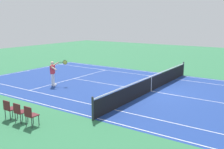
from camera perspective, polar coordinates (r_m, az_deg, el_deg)
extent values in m
plane|color=#2D7247|center=(16.41, 8.48, -3.63)|extent=(60.00, 60.00, 0.00)
cube|color=navy|center=(16.41, 8.48, -3.63)|extent=(24.20, 11.40, 0.00)
cube|color=white|center=(23.92, -18.10, 0.79)|extent=(0.05, 11.00, 0.01)
cube|color=white|center=(21.37, 14.92, -0.28)|extent=(23.80, 0.05, 0.01)
cube|color=white|center=(11.92, -3.29, -9.49)|extent=(23.80, 0.05, 0.01)
cube|color=white|center=(20.09, 13.60, -0.97)|extent=(23.80, 0.05, 0.01)
cube|color=white|center=(12.98, 0.47, -7.66)|extent=(23.80, 0.05, 0.01)
cube|color=white|center=(19.92, -8.32, -0.86)|extent=(0.05, 8.22, 0.01)
cube|color=white|center=(16.41, 8.48, -3.62)|extent=(12.80, 0.05, 0.01)
cube|color=white|center=(23.80, -17.88, 0.76)|extent=(0.30, 0.05, 0.01)
cylinder|color=#2D2D33|center=(21.55, 15.26, 1.25)|extent=(0.10, 0.10, 1.08)
cylinder|color=#2D2D33|center=(11.51, -4.23, -7.44)|extent=(0.10, 0.10, 1.08)
cube|color=black|center=(16.30, 8.53, -2.13)|extent=(0.02, 11.60, 0.88)
cube|color=white|center=(16.18, 8.58, -0.38)|extent=(0.04, 11.60, 0.06)
cube|color=white|center=(16.30, 8.53, -2.13)|extent=(0.04, 0.06, 0.88)
cylinder|color=white|center=(17.84, -12.84, -1.06)|extent=(0.15, 0.15, 0.74)
cube|color=white|center=(17.91, -12.60, -2.33)|extent=(0.30, 0.24, 0.09)
cylinder|color=white|center=(18.06, -12.64, -0.89)|extent=(0.15, 0.15, 0.74)
cube|color=white|center=(18.14, -12.40, -2.14)|extent=(0.30, 0.24, 0.09)
cube|color=#E03342|center=(17.82, -12.83, 1.06)|extent=(0.40, 0.45, 0.56)
sphere|color=beige|center=(17.75, -12.90, 2.44)|extent=(0.23, 0.23, 0.23)
cylinder|color=beige|center=(17.49, -12.55, 1.31)|extent=(0.42, 0.17, 0.26)
cylinder|color=beige|center=(17.98, -12.10, 2.26)|extent=(0.34, 0.38, 0.30)
cylinder|color=#232326|center=(17.94, -11.10, 2.64)|extent=(0.26, 0.18, 0.04)
torus|color=#232326|center=(17.88, -10.19, 2.64)|extent=(0.28, 0.18, 0.31)
cylinder|color=#C6D84C|center=(17.88, -10.19, 2.64)|extent=(0.23, 0.14, 0.27)
sphere|color=#CCE01E|center=(16.11, 7.35, -3.76)|extent=(0.07, 0.07, 0.07)
cylinder|color=#38383D|center=(11.77, -16.82, -9.16)|extent=(0.04, 0.04, 0.44)
cylinder|color=#38383D|center=(11.51, -15.67, -9.58)|extent=(0.04, 0.04, 0.44)
cylinder|color=#38383D|center=(11.56, -18.21, -9.63)|extent=(0.04, 0.04, 0.44)
cylinder|color=#38383D|center=(11.30, -17.07, -10.07)|extent=(0.04, 0.04, 0.44)
cube|color=#56191E|center=(11.45, -17.01, -8.48)|extent=(0.44, 0.44, 0.04)
cube|color=#56191E|center=(11.26, -17.88, -7.69)|extent=(0.44, 0.04, 0.40)
cylinder|color=#38383D|center=(12.31, -18.95, -8.37)|extent=(0.04, 0.04, 0.44)
cylinder|color=#38383D|center=(12.03, -17.90, -8.76)|extent=(0.04, 0.04, 0.44)
cylinder|color=#38383D|center=(12.11, -20.32, -8.80)|extent=(0.04, 0.04, 0.44)
cylinder|color=#38383D|center=(11.83, -19.28, -9.21)|extent=(0.04, 0.04, 0.44)
cube|color=#56191E|center=(11.99, -19.19, -7.70)|extent=(0.44, 0.44, 0.04)
cube|color=#56191E|center=(11.81, -20.04, -6.93)|extent=(0.44, 0.04, 0.40)
cylinder|color=#38383D|center=(12.86, -20.89, -7.64)|extent=(0.04, 0.04, 0.44)
cylinder|color=#38383D|center=(12.58, -19.94, -8.00)|extent=(0.04, 0.04, 0.44)
cylinder|color=#38383D|center=(12.67, -22.23, -8.03)|extent=(0.04, 0.04, 0.44)
cylinder|color=#38383D|center=(12.39, -21.29, -8.41)|extent=(0.04, 0.04, 0.44)
cube|color=#56191E|center=(12.55, -21.17, -6.98)|extent=(0.44, 0.44, 0.04)
cube|color=#56191E|center=(12.38, -22.00, -6.23)|extent=(0.44, 0.04, 0.40)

